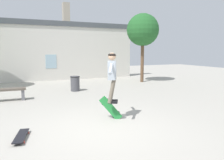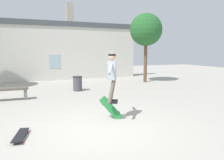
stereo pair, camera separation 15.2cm
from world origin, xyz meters
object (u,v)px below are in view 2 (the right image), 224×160
Objects in this scene: tree_right at (146,30)px; park_bench at (3,92)px; trash_bin at (78,83)px; skater at (112,73)px; skateboard_flipping at (111,108)px; skateboard_resting at (21,135)px.

tree_right is 8.77m from park_bench.
tree_right reaches higher than trash_bin.
skater is at bearing -128.07° from tree_right.
park_bench is at bearing 157.74° from skateboard_flipping.
trash_bin is (3.26, 1.00, 0.02)m from park_bench.
skater reaches higher than skateboard_flipping.
tree_right is 8.12m from skater.
trash_bin is 4.77m from skateboard_flipping.
tree_right is 2.21× the size of park_bench.
tree_right reaches higher than skater.
skater is (3.07, -3.86, 0.99)m from park_bench.
tree_right is at bearing -35.10° from skateboard_resting.
skateboard_resting is (-2.44, -0.51, -0.24)m from skateboard_flipping.
skateboard_flipping reaches higher than park_bench.
tree_right is at bearing 18.55° from park_bench.
trash_bin is 0.52× the size of skater.
tree_right is 5.68× the size of skateboard_flipping.
skater reaches higher than park_bench.
tree_right is 2.99× the size of skater.
trash_bin is 4.95m from skater.
skateboard_flipping is at bearing -48.82° from park_bench.
tree_right is 10.37m from skateboard_resting.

